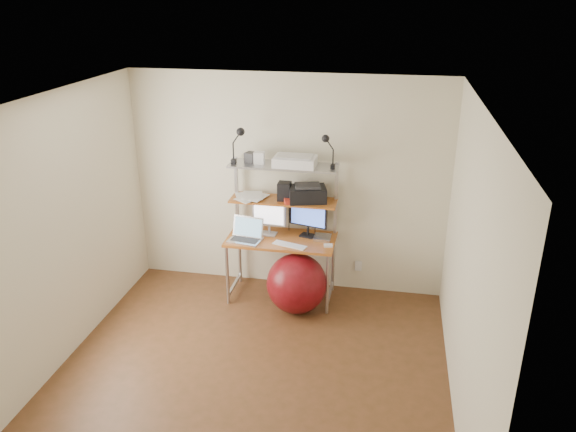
% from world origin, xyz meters
% --- Properties ---
extents(room, '(3.60, 3.60, 3.60)m').
position_xyz_m(room, '(0.00, 0.00, 1.25)').
color(room, brown).
rests_on(room, ground).
extents(computer_desk, '(1.20, 0.60, 1.57)m').
position_xyz_m(computer_desk, '(0.00, 1.50, 0.96)').
color(computer_desk, '#AF6122').
rests_on(computer_desk, ground).
extents(desktop, '(1.20, 0.60, 0.00)m').
position_xyz_m(desktop, '(0.00, 1.44, 0.74)').
color(desktop, '#AF6122').
rests_on(desktop, computer_desk).
extents(mid_shelf, '(1.18, 0.34, 0.00)m').
position_xyz_m(mid_shelf, '(0.00, 1.57, 1.15)').
color(mid_shelf, '#AF6122').
rests_on(mid_shelf, computer_desk).
extents(top_shelf, '(1.18, 0.34, 0.00)m').
position_xyz_m(top_shelf, '(0.00, 1.57, 1.55)').
color(top_shelf, '#ACACB0').
rests_on(top_shelf, computer_desk).
extents(floor, '(3.60, 3.60, 0.00)m').
position_xyz_m(floor, '(0.00, 0.00, 0.00)').
color(floor, brown).
rests_on(floor, ground).
extents(wall_outlet, '(0.08, 0.01, 0.12)m').
position_xyz_m(wall_outlet, '(0.85, 1.79, 0.30)').
color(wall_outlet, silver).
rests_on(wall_outlet, room).
extents(monitor_silver, '(0.38, 0.14, 0.42)m').
position_xyz_m(monitor_silver, '(-0.16, 1.53, 0.96)').
color(monitor_silver, silver).
rests_on(monitor_silver, desktop).
extents(monitor_black, '(0.44, 0.17, 0.45)m').
position_xyz_m(monitor_black, '(0.28, 1.57, 0.96)').
color(monitor_black, black).
rests_on(monitor_black, desktop).
extents(laptop, '(0.39, 0.34, 0.31)m').
position_xyz_m(laptop, '(-0.37, 1.34, 0.79)').
color(laptop, silver).
rests_on(laptop, desktop).
extents(keyboard, '(0.39, 0.21, 0.01)m').
position_xyz_m(keyboard, '(0.13, 1.27, 0.75)').
color(keyboard, silver).
rests_on(keyboard, desktop).
extents(mouse, '(0.10, 0.07, 0.03)m').
position_xyz_m(mouse, '(0.54, 1.32, 0.75)').
color(mouse, silver).
rests_on(mouse, desktop).
extents(mac_mini, '(0.19, 0.19, 0.04)m').
position_xyz_m(mac_mini, '(0.45, 1.50, 0.76)').
color(mac_mini, silver).
rests_on(mac_mini, desktop).
extents(phone, '(0.09, 0.13, 0.01)m').
position_xyz_m(phone, '(-0.02, 1.32, 0.74)').
color(phone, black).
rests_on(phone, desktop).
extents(printer, '(0.45, 0.36, 0.19)m').
position_xyz_m(printer, '(0.27, 1.57, 1.24)').
color(printer, black).
rests_on(printer, mid_shelf).
extents(nas_cube, '(0.14, 0.14, 0.20)m').
position_xyz_m(nas_cube, '(0.01, 1.56, 1.25)').
color(nas_cube, black).
rests_on(nas_cube, mid_shelf).
extents(red_box, '(0.21, 0.17, 0.05)m').
position_xyz_m(red_box, '(0.12, 1.48, 1.18)').
color(red_box, red).
rests_on(red_box, mid_shelf).
extents(scanner, '(0.45, 0.30, 0.12)m').
position_xyz_m(scanner, '(0.13, 1.55, 1.61)').
color(scanner, silver).
rests_on(scanner, top_shelf).
extents(box_white, '(0.11, 0.10, 0.13)m').
position_xyz_m(box_white, '(-0.26, 1.57, 1.62)').
color(box_white, silver).
rests_on(box_white, top_shelf).
extents(box_grey, '(0.14, 0.14, 0.11)m').
position_xyz_m(box_grey, '(-0.36, 1.59, 1.61)').
color(box_grey, '#313133').
rests_on(box_grey, top_shelf).
extents(clip_lamp_left, '(0.16, 0.09, 0.40)m').
position_xyz_m(clip_lamp_left, '(-0.47, 1.51, 1.84)').
color(clip_lamp_left, black).
rests_on(clip_lamp_left, top_shelf).
extents(clip_lamp_right, '(0.15, 0.08, 0.37)m').
position_xyz_m(clip_lamp_right, '(0.47, 1.52, 1.82)').
color(clip_lamp_right, black).
rests_on(clip_lamp_right, top_shelf).
extents(exercise_ball, '(0.66, 0.66, 0.66)m').
position_xyz_m(exercise_ball, '(0.22, 1.18, 0.33)').
color(exercise_ball, maroon).
rests_on(exercise_ball, floor).
extents(paper_stack, '(0.42, 0.42, 0.02)m').
position_xyz_m(paper_stack, '(-0.37, 1.57, 1.16)').
color(paper_stack, white).
rests_on(paper_stack, mid_shelf).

